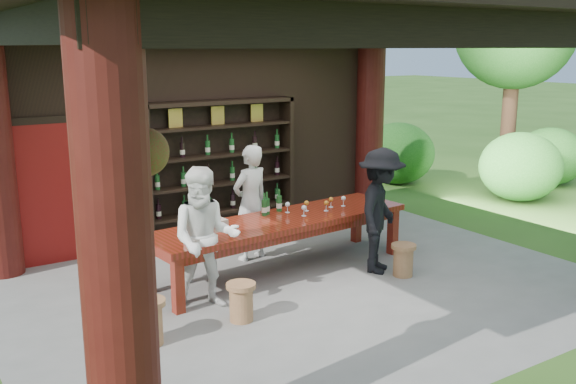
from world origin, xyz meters
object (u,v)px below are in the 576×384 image
host (251,203)px  guest_man (381,211)px  wine_shelf (220,170)px  stool_near_right (403,259)px  stool_far_left (148,321)px  tasting_table (281,226)px  guest_woman (205,238)px  napkin_basket (216,225)px  stool_near_left (241,301)px

host → guest_man: 1.85m
wine_shelf → stool_near_right: size_ratio=5.72×
stool_near_right → stool_far_left: bearing=-178.5°
tasting_table → stool_near_right: bearing=-38.5°
stool_far_left → guest_woman: guest_woman is taller
stool_far_left → napkin_basket: size_ratio=1.86×
wine_shelf → guest_man: bearing=-66.9°
guest_man → wine_shelf: bearing=75.9°
wine_shelf → stool_far_left: 3.87m
stool_far_left → tasting_table: bearing=25.8°
wine_shelf → tasting_table: bearing=-91.4°
guest_man → napkin_basket: size_ratio=6.51×
wine_shelf → stool_near_left: 3.34m
wine_shelf → stool_near_left: bearing=-113.2°
wine_shelf → host: size_ratio=1.51×
stool_far_left → napkin_basket: bearing=38.8°
guest_woman → tasting_table: bearing=46.3°
napkin_basket → wine_shelf: bearing=61.4°
stool_near_left → stool_near_right: stool_near_left is taller
tasting_table → host: host is taller
tasting_table → guest_woman: 1.50m
stool_near_right → host: size_ratio=0.26×
stool_far_left → wine_shelf: bearing=51.6°
stool_near_left → guest_man: guest_man is taller
stool_near_left → napkin_basket: 1.23m
guest_man → stool_far_left: bearing=149.6°
stool_near_right → stool_near_left: bearing=-177.8°
guest_man → tasting_table: bearing=111.0°
guest_man → napkin_basket: guest_man is taller
stool_far_left → host: (2.24, 1.82, 0.57)m
stool_far_left → host: size_ratio=0.29×
tasting_table → stool_near_left: 1.71m
host → tasting_table: bearing=83.2°
wine_shelf → napkin_basket: (-1.04, -1.91, -0.28)m
stool_near_left → guest_woman: guest_woman is taller
tasting_table → stool_near_left: tasting_table is taller
wine_shelf → guest_woman: (-1.42, -2.40, -0.26)m
tasting_table → guest_man: (1.13, -0.70, 0.21)m
stool_near_left → stool_near_right: (2.50, 0.10, -0.00)m
stool_near_left → guest_man: size_ratio=0.26×
guest_woman → napkin_basket: 0.62m
stool_near_right → guest_man: bearing=114.5°
guest_woman → guest_man: guest_man is taller
guest_woman → host: bearing=68.3°
tasting_table → napkin_basket: size_ratio=14.79×
wine_shelf → stool_far_left: bearing=-128.4°
stool_near_left → napkin_basket: size_ratio=1.69×
wine_shelf → tasting_table: 1.91m
stool_near_left → tasting_table: bearing=42.3°
tasting_table → stool_near_left: size_ratio=8.77×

